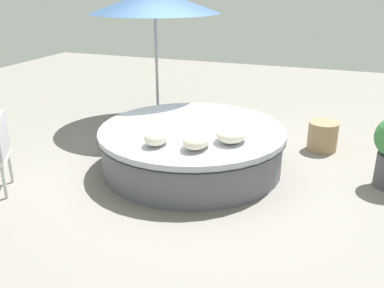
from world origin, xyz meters
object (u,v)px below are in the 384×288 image
(round_bed, at_px, (192,147))
(throw_pillow_1, at_px, (197,139))
(patio_umbrella, at_px, (155,2))
(side_table, at_px, (323,136))
(throw_pillow_2, at_px, (232,133))
(throw_pillow_0, at_px, (157,137))

(round_bed, relative_size, throw_pillow_1, 5.19)
(patio_umbrella, xyz_separation_m, side_table, (-0.44, -3.00, -1.91))
(throw_pillow_1, height_order, side_table, throw_pillow_1)
(round_bed, height_order, patio_umbrella, patio_umbrella)
(throw_pillow_1, height_order, patio_umbrella, patio_umbrella)
(round_bed, height_order, throw_pillow_2, throw_pillow_2)
(throw_pillow_1, height_order, throw_pillow_2, throw_pillow_2)
(patio_umbrella, bearing_deg, throw_pillow_2, -136.37)
(side_table, bearing_deg, throw_pillow_1, 145.06)
(throw_pillow_0, height_order, side_table, throw_pillow_0)
(round_bed, distance_m, throw_pillow_0, 0.85)
(throw_pillow_1, relative_size, throw_pillow_2, 0.98)
(throw_pillow_0, bearing_deg, throw_pillow_1, -81.50)
(throw_pillow_2, bearing_deg, throw_pillow_1, 135.89)
(patio_umbrella, bearing_deg, throw_pillow_0, -155.52)
(throw_pillow_2, distance_m, patio_umbrella, 3.18)
(throw_pillow_1, bearing_deg, side_table, -34.94)
(throw_pillow_0, bearing_deg, throw_pillow_2, -63.11)
(throw_pillow_0, xyz_separation_m, throw_pillow_2, (0.42, -0.83, 0.00))
(throw_pillow_2, relative_size, side_table, 1.12)
(side_table, bearing_deg, patio_umbrella, 81.66)
(throw_pillow_1, bearing_deg, throw_pillow_0, 98.50)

